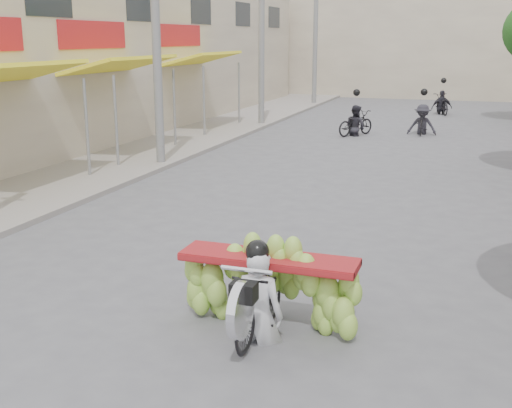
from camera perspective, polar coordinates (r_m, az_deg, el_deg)
The scene contains 10 objects.
sidewalk_left at distance 21.73m, azimuth -8.60°, elevation 5.25°, with size 4.00×60.00×0.12m, color gray.
shophouse_row_left at distance 23.38m, azimuth -21.27°, elevation 12.34°, with size 9.77×40.00×6.00m.
far_building at distance 42.12m, azimuth 15.37°, elevation 14.04°, with size 20.00×6.00×7.00m, color #B4A68E.
utility_pole_mid at distance 18.06m, azimuth -8.93°, elevation 16.01°, with size 0.60×0.24×8.00m.
utility_pole_far at distance 26.37m, azimuth 0.49°, elevation 15.67°, with size 0.60×0.24×8.00m.
utility_pole_back at distance 35.03m, azimuth 5.32°, elevation 15.34°, with size 0.60×0.24×8.00m.
banana_motorbike at distance 7.77m, azimuth 0.65°, elevation -6.63°, with size 2.20×1.77×2.10m.
bg_motorbike_a at distance 24.09m, azimuth 8.86°, elevation 7.78°, with size 1.38×1.71×1.95m.
bg_motorbike_b at distance 24.81m, azimuth 14.61°, elevation 7.95°, with size 1.07×1.62×1.95m.
bg_motorbike_c at distance 31.79m, azimuth 16.24°, elevation 9.06°, with size 1.12×1.79×1.95m.
Camera 1 is at (2.92, -4.02, 3.52)m, focal length 45.00 mm.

